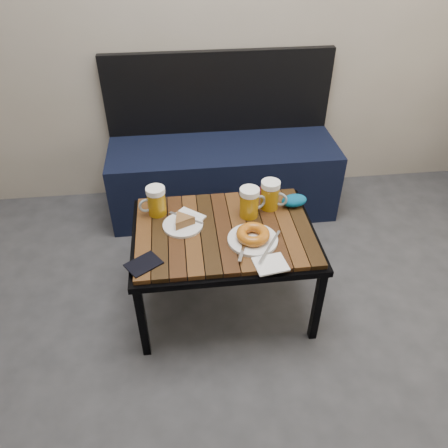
{
  "coord_description": "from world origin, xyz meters",
  "views": [
    {
      "loc": [
        -0.04,
        -0.64,
        1.71
      ],
      "look_at": [
        0.14,
        0.91,
        0.5
      ],
      "focal_mm": 35.0,
      "sensor_mm": 36.0,
      "label": 1
    }
  ],
  "objects": [
    {
      "name": "knit_pouch",
      "position": [
        0.5,
        1.05,
        0.5
      ],
      "size": [
        0.14,
        0.1,
        0.06
      ],
      "primitive_type": "ellipsoid",
      "rotation": [
        0.0,
        0.0,
        0.15
      ],
      "color": "navy",
      "rests_on": "cafe_table"
    },
    {
      "name": "beer_mug_left",
      "position": [
        -0.16,
        1.06,
        0.54
      ],
      "size": [
        0.14,
        0.1,
        0.14
      ],
      "rotation": [
        0.0,
        0.0,
        3.39
      ],
      "color": "#A8760D",
      "rests_on": "cafe_table"
    },
    {
      "name": "cafe_table",
      "position": [
        0.14,
        0.91,
        0.43
      ],
      "size": [
        0.84,
        0.62,
        0.47
      ],
      "color": "black",
      "rests_on": "ground"
    },
    {
      "name": "plate_pie",
      "position": [
        -0.04,
        0.95,
        0.49
      ],
      "size": [
        0.18,
        0.18,
        0.05
      ],
      "color": "white",
      "rests_on": "cafe_table"
    },
    {
      "name": "beer_mug_right",
      "position": [
        0.38,
        1.05,
        0.54
      ],
      "size": [
        0.14,
        0.12,
        0.15
      ],
      "rotation": [
        0.0,
        0.0,
        -0.47
      ],
      "color": "#A8760D",
      "rests_on": "cafe_table"
    },
    {
      "name": "passport_burgundy",
      "position": [
        0.38,
        1.17,
        0.47
      ],
      "size": [
        0.13,
        0.15,
        0.01
      ],
      "primitive_type": "cube",
      "rotation": [
        0.0,
        0.0,
        0.44
      ],
      "color": "black",
      "rests_on": "cafe_table"
    },
    {
      "name": "beer_mug_centre",
      "position": [
        0.27,
        1.0,
        0.55
      ],
      "size": [
        0.14,
        0.11,
        0.15
      ],
      "rotation": [
        0.0,
        0.0,
        0.33
      ],
      "color": "#A8760D",
      "rests_on": "cafe_table"
    },
    {
      "name": "napkin_right",
      "position": [
        0.3,
        0.65,
        0.48
      ],
      "size": [
        0.15,
        0.13,
        0.01
      ],
      "rotation": [
        0.0,
        0.0,
        0.16
      ],
      "color": "white",
      "rests_on": "cafe_table"
    },
    {
      "name": "bench",
      "position": [
        0.24,
        1.76,
        0.27
      ],
      "size": [
        1.4,
        0.5,
        0.95
      ],
      "color": "black",
      "rests_on": "ground"
    },
    {
      "name": "passport_navy",
      "position": [
        -0.21,
        0.71,
        0.48
      ],
      "size": [
        0.17,
        0.16,
        0.01
      ],
      "primitive_type": "cube",
      "rotation": [
        0.0,
        0.0,
        -0.97
      ],
      "color": "black",
      "rests_on": "cafe_table"
    },
    {
      "name": "plate_bagel",
      "position": [
        0.26,
        0.81,
        0.5
      ],
      "size": [
        0.24,
        0.28,
        0.06
      ],
      "color": "white",
      "rests_on": "cafe_table"
    },
    {
      "name": "napkin_left",
      "position": [
        -0.03,
        1.0,
        0.48
      ],
      "size": [
        0.19,
        0.19,
        0.01
      ],
      "rotation": [
        0.0,
        0.0,
        0.86
      ],
      "color": "white",
      "rests_on": "cafe_table"
    }
  ]
}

